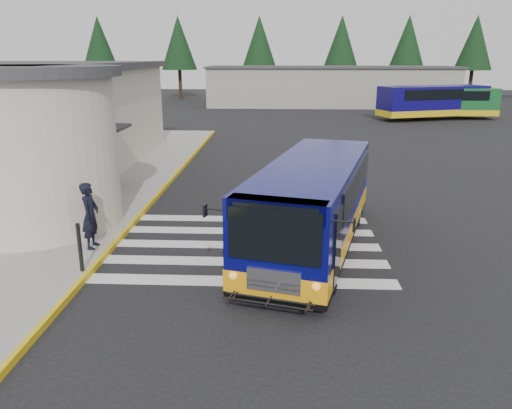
{
  "coord_description": "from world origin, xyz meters",
  "views": [
    {
      "loc": [
        0.6,
        -14.16,
        5.21
      ],
      "look_at": [
        -0.04,
        -0.5,
        1.14
      ],
      "focal_mm": 35.0,
      "sensor_mm": 36.0,
      "label": 1
    }
  ],
  "objects_px": {
    "transit_bus": "(312,208)",
    "far_bus_b": "(443,101)",
    "bollard": "(80,247)",
    "far_bus_a": "(433,101)",
    "pedestrian_b": "(7,220)",
    "pedestrian_a": "(90,216)"
  },
  "relations": [
    {
      "from": "pedestrian_b",
      "to": "far_bus_a",
      "type": "relative_size",
      "value": 0.16
    },
    {
      "from": "far_bus_b",
      "to": "transit_bus",
      "type": "bearing_deg",
      "value": 156.09
    },
    {
      "from": "bollard",
      "to": "far_bus_a",
      "type": "xyz_separation_m",
      "value": [
        17.83,
        32.8,
        0.81
      ]
    },
    {
      "from": "transit_bus",
      "to": "pedestrian_b",
      "type": "distance_m",
      "value": 8.39
    },
    {
      "from": "transit_bus",
      "to": "pedestrian_b",
      "type": "relative_size",
      "value": 5.82
    },
    {
      "from": "bollard",
      "to": "far_bus_a",
      "type": "distance_m",
      "value": 37.34
    },
    {
      "from": "transit_bus",
      "to": "pedestrian_b",
      "type": "xyz_separation_m",
      "value": [
        -8.36,
        -0.65,
        -0.25
      ]
    },
    {
      "from": "pedestrian_b",
      "to": "bollard",
      "type": "bearing_deg",
      "value": 33.41
    },
    {
      "from": "pedestrian_b",
      "to": "far_bus_a",
      "type": "distance_m",
      "value": 37.34
    },
    {
      "from": "bollard",
      "to": "far_bus_b",
      "type": "distance_m",
      "value": 38.37
    },
    {
      "from": "pedestrian_a",
      "to": "pedestrian_b",
      "type": "distance_m",
      "value": 2.33
    },
    {
      "from": "bollard",
      "to": "pedestrian_a",
      "type": "bearing_deg",
      "value": 100.8
    },
    {
      "from": "pedestrian_a",
      "to": "far_bus_b",
      "type": "xyz_separation_m",
      "value": [
        19.19,
        31.82,
        0.41
      ]
    },
    {
      "from": "bollard",
      "to": "far_bus_a",
      "type": "bearing_deg",
      "value": 61.46
    },
    {
      "from": "bollard",
      "to": "far_bus_b",
      "type": "bearing_deg",
      "value": 60.5
    },
    {
      "from": "transit_bus",
      "to": "far_bus_a",
      "type": "distance_m",
      "value": 32.89
    },
    {
      "from": "far_bus_a",
      "to": "transit_bus",
      "type": "bearing_deg",
      "value": 138.92
    },
    {
      "from": "transit_bus",
      "to": "far_bus_b",
      "type": "xyz_separation_m",
      "value": [
        13.16,
        31.17,
        0.3
      ]
    },
    {
      "from": "pedestrian_b",
      "to": "bollard",
      "type": "distance_m",
      "value": 3.06
    },
    {
      "from": "bollard",
      "to": "transit_bus",
      "type": "bearing_deg",
      "value": 21.17
    },
    {
      "from": "transit_bus",
      "to": "pedestrian_a",
      "type": "distance_m",
      "value": 6.07
    },
    {
      "from": "far_bus_a",
      "to": "far_bus_b",
      "type": "distance_m",
      "value": 1.22
    }
  ]
}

